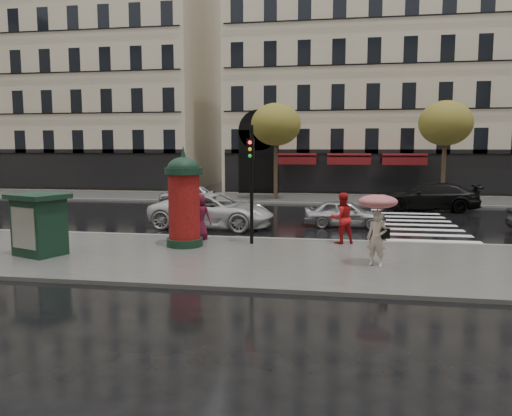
% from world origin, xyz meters
% --- Properties ---
extents(ground, '(160.00, 160.00, 0.00)m').
position_xyz_m(ground, '(0.00, 0.00, 0.00)').
color(ground, black).
rests_on(ground, ground).
extents(near_sidewalk, '(90.00, 7.00, 0.12)m').
position_xyz_m(near_sidewalk, '(0.00, -0.50, 0.06)').
color(near_sidewalk, '#474744').
rests_on(near_sidewalk, ground).
extents(far_sidewalk, '(90.00, 6.00, 0.12)m').
position_xyz_m(far_sidewalk, '(0.00, 19.00, 0.06)').
color(far_sidewalk, '#474744').
rests_on(far_sidewalk, ground).
extents(near_kerb, '(90.00, 0.25, 0.14)m').
position_xyz_m(near_kerb, '(0.00, 3.00, 0.07)').
color(near_kerb, slate).
rests_on(near_kerb, ground).
extents(far_kerb, '(90.00, 0.25, 0.14)m').
position_xyz_m(far_kerb, '(0.00, 16.00, 0.07)').
color(far_kerb, slate).
rests_on(far_kerb, ground).
extents(zebra_crossing, '(3.60, 11.75, 0.01)m').
position_xyz_m(zebra_crossing, '(6.00, 9.60, 0.01)').
color(zebra_crossing, silver).
rests_on(zebra_crossing, ground).
extents(bldg_far_corner, '(26.00, 14.00, 22.90)m').
position_xyz_m(bldg_far_corner, '(6.00, 30.00, 11.31)').
color(bldg_far_corner, '#B7A88C').
rests_on(bldg_far_corner, ground).
extents(bldg_far_left, '(24.00, 14.00, 22.90)m').
position_xyz_m(bldg_far_left, '(-22.00, 30.00, 11.31)').
color(bldg_far_left, '#B7A88C').
rests_on(bldg_far_left, ground).
extents(tree_far_left, '(3.40, 3.40, 6.64)m').
position_xyz_m(tree_far_left, '(-2.00, 18.00, 5.17)').
color(tree_far_left, '#38281C').
rests_on(tree_far_left, ground).
extents(tree_far_right, '(3.40, 3.40, 6.64)m').
position_xyz_m(tree_far_right, '(9.00, 18.00, 5.17)').
color(tree_far_right, '#38281C').
rests_on(tree_far_right, ground).
extents(woman_umbrella, '(1.15, 1.15, 2.21)m').
position_xyz_m(woman_umbrella, '(3.46, -1.01, 1.58)').
color(woman_umbrella, beige).
rests_on(woman_umbrella, near_sidewalk).
extents(woman_red, '(1.13, 1.04, 1.88)m').
position_xyz_m(woman_red, '(2.44, 2.40, 1.06)').
color(woman_red, red).
rests_on(woman_red, near_sidewalk).
extents(man_burgundy, '(0.92, 0.65, 1.77)m').
position_xyz_m(man_burgundy, '(-2.94, 2.32, 1.00)').
color(man_burgundy, '#551125').
rests_on(man_burgundy, near_sidewalk).
extents(morris_column, '(1.34, 1.34, 3.60)m').
position_xyz_m(morris_column, '(-3.13, 0.96, 1.84)').
color(morris_column, black).
rests_on(morris_column, near_sidewalk).
extents(traffic_light, '(0.27, 0.40, 4.32)m').
position_xyz_m(traffic_light, '(-0.83, 1.72, 2.74)').
color(traffic_light, black).
rests_on(traffic_light, near_sidewalk).
extents(newsstand, '(2.07, 1.92, 2.02)m').
position_xyz_m(newsstand, '(-7.35, -1.29, 1.16)').
color(newsstand, black).
rests_on(newsstand, near_sidewalk).
extents(car_silver, '(3.74, 1.63, 1.26)m').
position_xyz_m(car_silver, '(2.61, 7.00, 0.63)').
color(car_silver, '#B1B1B6').
rests_on(car_silver, ground).
extents(car_white, '(5.81, 3.05, 1.56)m').
position_xyz_m(car_white, '(-3.36, 5.82, 0.78)').
color(car_white, silver).
rests_on(car_white, ground).
extents(car_black, '(5.73, 2.77, 1.61)m').
position_xyz_m(car_black, '(7.49, 14.00, 0.80)').
color(car_black, black).
rests_on(car_black, ground).
extents(car_far_silver, '(3.83, 1.88, 1.26)m').
position_xyz_m(car_far_silver, '(-7.40, 15.00, 0.63)').
color(car_far_silver, '#ACACB1').
rests_on(car_far_silver, ground).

